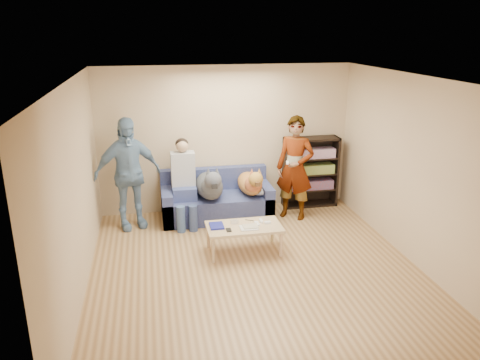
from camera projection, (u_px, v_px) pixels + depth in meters
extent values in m
plane|color=olive|center=(257.00, 272.00, 6.40)|extent=(5.00, 5.00, 0.00)
plane|color=white|center=(259.00, 80.00, 5.60)|extent=(5.00, 5.00, 0.00)
plane|color=tan|center=(226.00, 139.00, 8.33)|extent=(4.50, 0.00, 4.50)
plane|color=tan|center=(331.00, 281.00, 3.67)|extent=(4.50, 0.00, 4.50)
plane|color=tan|center=(75.00, 194.00, 5.59)|extent=(0.00, 5.00, 5.00)
plane|color=tan|center=(417.00, 173.00, 6.41)|extent=(0.00, 5.00, 5.00)
ellipsoid|color=#B3B2B7|center=(260.00, 191.00, 8.13)|extent=(0.38, 0.32, 0.13)
imported|color=gray|center=(295.00, 168.00, 8.02)|extent=(0.78, 0.73, 1.80)
imported|color=#7392B8|center=(128.00, 174.00, 7.60)|extent=(1.18, 0.76, 1.86)
cube|color=white|center=(287.00, 163.00, 7.74)|extent=(0.07, 0.13, 0.03)
cube|color=navy|center=(217.00, 226.00, 6.84)|extent=(0.20, 0.26, 0.03)
cube|color=silver|center=(249.00, 228.00, 6.79)|extent=(0.26, 0.20, 0.02)
cube|color=#BAAF94|center=(251.00, 226.00, 6.81)|extent=(0.22, 0.17, 0.01)
cube|color=silver|center=(235.00, 222.00, 6.95)|extent=(0.11, 0.06, 0.05)
cube|color=white|center=(261.00, 221.00, 7.01)|extent=(0.04, 0.13, 0.03)
cube|color=white|center=(267.00, 222.00, 6.95)|extent=(0.09, 0.06, 0.03)
cylinder|color=white|center=(258.00, 225.00, 6.89)|extent=(0.07, 0.07, 0.02)
cylinder|color=white|center=(256.00, 223.00, 6.96)|extent=(0.07, 0.07, 0.02)
cylinder|color=orange|center=(245.00, 230.00, 6.72)|extent=(0.13, 0.06, 0.01)
cylinder|color=black|center=(249.00, 220.00, 7.06)|extent=(0.13, 0.08, 0.01)
cube|color=black|center=(229.00, 230.00, 6.71)|extent=(0.07, 0.12, 0.02)
cube|color=#515B93|center=(217.00, 206.00, 8.21)|extent=(1.90, 0.85, 0.42)
cube|color=#515B93|center=(214.00, 178.00, 8.39)|extent=(1.90, 0.18, 0.40)
cube|color=#515B93|center=(167.00, 205.00, 8.02)|extent=(0.18, 0.85, 0.58)
cube|color=#515B93|center=(264.00, 199.00, 8.34)|extent=(0.18, 0.85, 0.58)
cube|color=#3D4E86|center=(184.00, 193.00, 7.93)|extent=(0.40, 0.38, 0.22)
cylinder|color=#426692|center=(181.00, 220.00, 7.62)|extent=(0.14, 0.14, 0.47)
cylinder|color=#3B5482|center=(193.00, 219.00, 7.65)|extent=(0.14, 0.14, 0.47)
cube|color=#BABABF|center=(183.00, 169.00, 7.90)|extent=(0.40, 0.24, 0.58)
sphere|color=tan|center=(182.00, 146.00, 7.78)|extent=(0.21, 0.21, 0.21)
ellipsoid|color=black|center=(182.00, 144.00, 7.80)|extent=(0.22, 0.22, 0.19)
ellipsoid|color=#464950|center=(209.00, 185.00, 8.01)|extent=(0.46, 0.96, 0.40)
sphere|color=#4F5359|center=(212.00, 186.00, 7.68)|extent=(0.35, 0.35, 0.35)
sphere|color=#52545D|center=(213.00, 180.00, 7.46)|extent=(0.28, 0.28, 0.28)
cube|color=black|center=(214.00, 185.00, 7.36)|extent=(0.09, 0.13, 0.08)
cone|color=#52555D|center=(208.00, 171.00, 7.43)|extent=(0.09, 0.09, 0.13)
cone|color=#484952|center=(217.00, 171.00, 7.45)|extent=(0.09, 0.09, 0.13)
cylinder|color=#4C4E56|center=(206.00, 180.00, 8.42)|extent=(0.05, 0.31, 0.18)
ellipsoid|color=#BE823A|center=(250.00, 183.00, 8.19)|extent=(0.40, 0.84, 0.35)
sphere|color=#C2683B|center=(254.00, 184.00, 7.89)|extent=(0.30, 0.30, 0.30)
sphere|color=#B18036|center=(256.00, 179.00, 7.70)|extent=(0.24, 0.24, 0.24)
cube|color=#4F331B|center=(257.00, 184.00, 7.60)|extent=(0.08, 0.12, 0.07)
cone|color=#C66D3C|center=(252.00, 172.00, 7.67)|extent=(0.08, 0.08, 0.12)
cone|color=#C48D3C|center=(259.00, 171.00, 7.69)|extent=(0.08, 0.08, 0.12)
cylinder|color=#A55C32|center=(245.00, 179.00, 8.57)|extent=(0.05, 0.27, 0.16)
cube|color=tan|center=(244.00, 227.00, 6.88)|extent=(1.10, 0.60, 0.04)
cylinder|color=tan|center=(213.00, 250.00, 6.62)|extent=(0.05, 0.05, 0.38)
cylinder|color=tan|center=(281.00, 244.00, 6.80)|extent=(0.05, 0.05, 0.38)
cylinder|color=tan|center=(208.00, 236.00, 7.08)|extent=(0.05, 0.05, 0.38)
cylinder|color=tan|center=(272.00, 231.00, 7.27)|extent=(0.05, 0.05, 0.38)
cube|color=black|center=(285.00, 173.00, 8.56)|extent=(0.04, 0.34, 1.30)
cube|color=black|center=(335.00, 171.00, 8.74)|extent=(0.04, 0.34, 1.30)
cube|color=black|center=(312.00, 139.00, 8.46)|extent=(1.00, 0.34, 0.04)
cube|color=black|center=(309.00, 204.00, 8.85)|extent=(1.00, 0.34, 0.04)
cube|color=black|center=(308.00, 170.00, 8.80)|extent=(1.00, 0.02, 1.30)
cube|color=black|center=(310.00, 189.00, 8.75)|extent=(0.94, 0.32, 0.03)
cube|color=black|center=(310.00, 174.00, 8.66)|extent=(0.94, 0.32, 0.02)
cube|color=black|center=(311.00, 158.00, 8.57)|extent=(0.94, 0.32, 0.02)
cube|color=#B23333|center=(310.00, 184.00, 8.70)|extent=(0.84, 0.24, 0.17)
cube|color=gold|center=(311.00, 169.00, 8.61)|extent=(0.84, 0.24, 0.17)
cube|color=#994C99|center=(312.00, 153.00, 8.52)|extent=(0.84, 0.24, 0.17)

